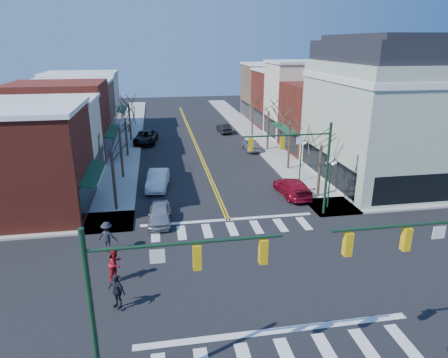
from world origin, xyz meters
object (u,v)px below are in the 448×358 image
car_left_far (146,137)px  pedestrian_dark_b (107,236)px  victorian_corner (391,111)px  car_right_far (224,128)px  lamppost_corner (330,174)px  car_right_mid (251,145)px  pedestrian_dark_a (117,291)px  lamppost_midblock (301,152)px  car_right_near (292,187)px  car_left_mid (158,180)px  pedestrian_red_b (116,264)px  car_left_near (160,214)px

car_left_far → pedestrian_dark_b: 28.96m
victorian_corner → car_right_far: bearing=116.7°
lamppost_corner → car_left_far: 28.73m
lamppost_corner → car_right_mid: 18.95m
pedestrian_dark_b → car_left_far: bearing=-76.3°
car_right_far → pedestrian_dark_a: bearing=68.1°
lamppost_midblock → pedestrian_dark_a: (-15.50, -16.73, -1.90)m
car_right_mid → pedestrian_dark_b: 27.30m
lamppost_corner → car_left_far: lamppost_corner is taller
car_right_mid → lamppost_midblock: bearing=94.9°
car_left_far → car_right_far: car_left_far is taller
victorian_corner → car_right_near: size_ratio=2.76×
pedestrian_dark_a → pedestrian_dark_b: (-1.04, 5.99, 0.06)m
car_right_mid → car_right_far: bearing=-84.9°
car_left_far → pedestrian_dark_a: pedestrian_dark_a is taller
victorian_corner → pedestrian_dark_a: bearing=-145.7°
car_left_mid → lamppost_corner: bearing=-21.1°
car_right_near → car_right_mid: bearing=-93.4°
car_right_mid → pedestrian_red_b: size_ratio=2.19×
car_left_near → car_right_mid: car_right_mid is taller
lamppost_corner → car_left_near: bearing=-178.5°
car_left_mid → pedestrian_dark_b: size_ratio=2.54×
car_left_near → pedestrian_dark_b: size_ratio=2.10×
car_left_near → car_left_far: 25.03m
car_right_far → pedestrian_dark_b: bearing=63.7°
pedestrian_red_b → car_right_near: bearing=-23.2°
car_right_near → pedestrian_dark_b: pedestrian_dark_b is taller
car_left_mid → car_right_near: size_ratio=0.95×
victorian_corner → pedestrian_dark_a: (-23.80, -16.23, -5.60)m
victorian_corner → lamppost_corner: (-8.30, -6.00, -3.70)m
car_left_near → pedestrian_red_b: 7.78m
car_left_far → pedestrian_red_b: bearing=-84.4°
car_left_mid → car_left_near: bearing=-82.6°
victorian_corner → pedestrian_dark_b: bearing=-157.6°
car_left_far → pedestrian_dark_a: size_ratio=3.21×
car_left_far → pedestrian_red_b: pedestrian_red_b is taller
lamppost_midblock → pedestrian_red_b: size_ratio=2.25×
car_right_near → pedestrian_dark_b: 16.58m
victorian_corner → lamppost_midblock: bearing=176.6°
car_left_mid → car_right_near: 12.09m
lamppost_corner → car_left_near: size_ratio=1.07×
lamppost_midblock → car_left_near: (-13.25, -6.84, -2.27)m
pedestrian_dark_b → car_right_near: bearing=-135.3°
car_left_far → car_right_mid: 14.11m
car_left_near → pedestrian_dark_b: 5.12m
car_left_far → pedestrian_red_b: 32.37m
lamppost_midblock → pedestrian_red_b: 21.28m
lamppost_corner → lamppost_midblock: (0.00, 6.50, 0.00)m
lamppost_midblock → car_left_far: size_ratio=0.74×
lamppost_corner → pedestrian_dark_a: lamppost_corner is taller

